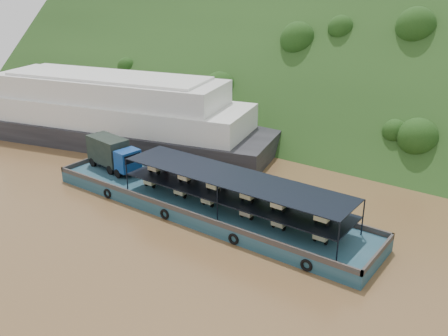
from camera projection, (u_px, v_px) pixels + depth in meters
The scene contains 4 objects.
ground at pixel (222, 212), 49.06m from camera, with size 160.00×160.00×0.00m, color brown.
hillside at pixel (362, 126), 76.11m from camera, with size 140.00×28.00×28.00m, color #1C3613.
cargo_barge at pixel (194, 197), 49.46m from camera, with size 35.00×7.18×4.79m.
passenger_ferry at pixel (111, 113), 67.97m from camera, with size 47.04×22.37×9.24m.
Camera 1 is at (26.01, -35.48, 22.15)m, focal length 40.00 mm.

